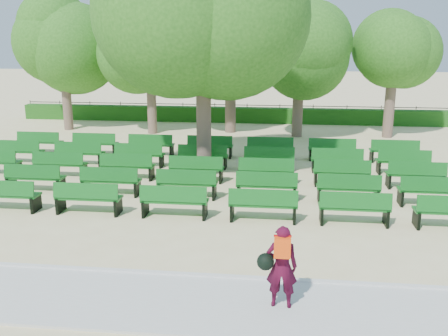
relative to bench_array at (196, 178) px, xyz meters
name	(u,v)px	position (x,y,z in m)	size (l,w,h in m)	color
ground	(188,190)	(-0.09, -1.16, -0.10)	(120.00, 120.00, 0.00)	beige
paving	(120,300)	(-0.09, -8.56, -0.07)	(30.00, 2.20, 0.06)	beige
curb	(136,272)	(-0.09, -7.41, -0.05)	(30.00, 0.12, 0.10)	silver
hedge	(230,115)	(-0.09, 12.84, 0.35)	(26.00, 0.70, 0.90)	#1D5816
fence	(231,121)	(-0.09, 13.24, -0.10)	(26.00, 0.10, 1.02)	black
tree_line	(222,135)	(-0.09, 8.84, -0.10)	(21.80, 6.80, 7.04)	#31711E
bench_array	(196,178)	(0.00, 0.00, 0.00)	(1.98, 0.72, 1.23)	#105E1A
tree_among	(203,34)	(0.19, 0.69, 5.08)	(5.84, 5.84, 7.83)	brown
person	(280,265)	(3.07, -8.47, 0.81)	(0.78, 0.47, 1.65)	#3F091E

